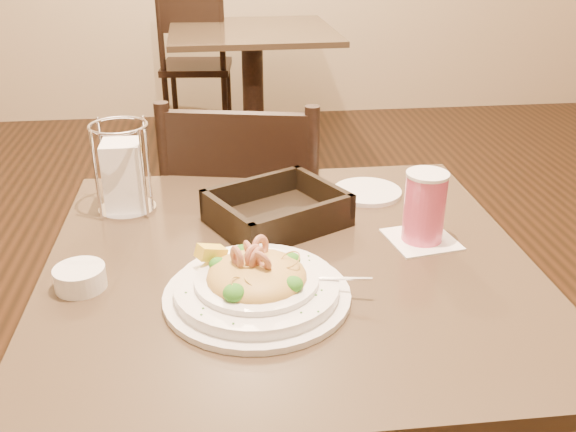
{
  "coord_description": "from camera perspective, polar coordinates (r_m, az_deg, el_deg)",
  "views": [
    {
      "loc": [
        -0.12,
        -1.04,
        1.34
      ],
      "look_at": [
        0.0,
        0.02,
        0.83
      ],
      "focal_mm": 40.0,
      "sensor_mm": 36.0,
      "label": 1
    }
  ],
  "objects": [
    {
      "name": "side_plate",
      "position": [
        1.49,
        7.04,
        2.15
      ],
      "size": [
        0.16,
        0.16,
        0.01
      ],
      "primitive_type": "cylinder",
      "rotation": [
        0.0,
        0.0,
        0.01
      ],
      "color": "white",
      "rests_on": "main_table"
    },
    {
      "name": "bread_basket",
      "position": [
        1.33,
        -0.99,
        0.28
      ],
      "size": [
        0.32,
        0.3,
        0.07
      ],
      "rotation": [
        0.0,
        0.0,
        0.49
      ],
      "color": "black",
      "rests_on": "main_table"
    },
    {
      "name": "butter_ramekin",
      "position": [
        1.16,
        -18.0,
        -5.24
      ],
      "size": [
        0.1,
        0.1,
        0.04
      ],
      "primitive_type": "cylinder",
      "rotation": [
        0.0,
        0.0,
        0.2
      ],
      "color": "white",
      "rests_on": "main_table"
    },
    {
      "name": "dining_chair_near",
      "position": [
        1.81,
        -3.51,
        -2.3
      ],
      "size": [
        0.5,
        0.5,
        0.93
      ],
      "rotation": [
        0.0,
        0.0,
        2.94
      ],
      "color": "black",
      "rests_on": "ground"
    },
    {
      "name": "napkin_caddy",
      "position": [
        1.41,
        -14.41,
        3.65
      ],
      "size": [
        0.12,
        0.12,
        0.2
      ],
      "rotation": [
        0.0,
        0.0,
        0.07
      ],
      "color": "silver",
      "rests_on": "main_table"
    },
    {
      "name": "pasta_bowl",
      "position": [
        1.07,
        -2.82,
        -6.01
      ],
      "size": [
        0.35,
        0.32,
        0.1
      ],
      "rotation": [
        0.0,
        0.0,
        -0.39
      ],
      "color": "white",
      "rests_on": "main_table"
    },
    {
      "name": "main_table",
      "position": [
        1.34,
        0.1,
        -12.75
      ],
      "size": [
        0.9,
        0.9,
        0.75
      ],
      "color": "black",
      "rests_on": "ground"
    },
    {
      "name": "dining_chair_far",
      "position": [
        4.12,
        -8.23,
        13.48
      ],
      "size": [
        0.46,
        0.46,
        0.93
      ],
      "rotation": [
        0.0,
        0.0,
        3.05
      ],
      "color": "black",
      "rests_on": "ground"
    },
    {
      "name": "background_table",
      "position": [
        3.72,
        -3.17,
        12.66
      ],
      "size": [
        0.92,
        0.92,
        0.75
      ],
      "rotation": [
        0.0,
        0.0,
        0.02
      ],
      "color": "black",
      "rests_on": "ground"
    },
    {
      "name": "drink_glass",
      "position": [
        1.27,
        12.03,
        0.74
      ],
      "size": [
        0.15,
        0.15,
        0.14
      ],
      "rotation": [
        0.0,
        0.0,
        0.17
      ],
      "color": "white",
      "rests_on": "main_table"
    }
  ]
}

